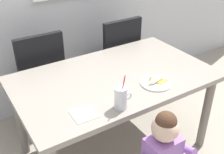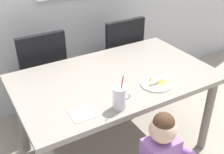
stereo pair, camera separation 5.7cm
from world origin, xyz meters
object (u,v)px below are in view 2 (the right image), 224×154
dining_table (115,86)px  dining_chair_left (42,73)px  peeled_banana (157,80)px  paper_napkin (82,113)px  dining_chair_right (119,55)px  toddler_standing (160,154)px  milk_cup (119,99)px  snack_plate (156,84)px

dining_table → dining_chair_left: (-0.37, 0.71, -0.11)m
peeled_banana → paper_napkin: 0.63m
dining_chair_right → toddler_standing: 1.41m
dining_table → toddler_standing: (-0.06, -0.65, -0.13)m
milk_cup → peeled_banana: bearing=15.8°
snack_plate → dining_chair_left: bearing=120.4°
dining_table → milk_cup: 0.44m
milk_cup → peeled_banana: (0.39, 0.11, -0.04)m
snack_plate → peeled_banana: bearing=28.8°
dining_chair_right → snack_plate: dining_chair_right is taller
peeled_banana → paper_napkin: size_ratio=1.17×
dining_chair_right → snack_plate: 0.98m
dining_chair_right → milk_cup: 1.23m
dining_chair_right → snack_plate: bearing=74.8°
toddler_standing → snack_plate: (0.25, 0.39, 0.23)m
dining_chair_left → peeled_banana: (0.58, -0.96, 0.24)m
dining_chair_left → milk_cup: (0.19, -1.07, 0.27)m
milk_cup → paper_napkin: (-0.23, 0.06, -0.06)m
dining_table → snack_plate: bearing=-53.5°
dining_chair_left → toddler_standing: (0.31, -1.36, -0.02)m
dining_chair_right → milk_cup: bearing=58.4°
dining_chair_right → peeled_banana: size_ratio=5.48×
dining_table → toddler_standing: 0.67m
peeled_banana → toddler_standing: bearing=-123.7°
dining_table → dining_chair_right: dining_chair_right is taller
dining_chair_right → milk_cup: (-0.63, -1.03, 0.27)m
dining_table → toddler_standing: bearing=-95.4°
milk_cup → snack_plate: (0.38, 0.11, -0.06)m
toddler_standing → peeled_banana: size_ratio=4.79×
dining_table → milk_cup: bearing=-117.2°
milk_cup → paper_napkin: bearing=164.5°
dining_chair_right → milk_cup: milk_cup is taller
dining_table → peeled_banana: bearing=-51.2°
snack_plate → peeled_banana: 0.03m
dining_table → snack_plate: size_ratio=6.65×
dining_chair_left → toddler_standing: size_ratio=1.15×
dining_chair_left → snack_plate: bearing=120.4°
toddler_standing → paper_napkin: (-0.36, 0.35, 0.22)m
milk_cup → peeled_banana: size_ratio=1.43×
dining_chair_right → toddler_standing: bearing=69.0°
dining_chair_right → paper_napkin: size_ratio=6.40×
peeled_banana → paper_napkin: (-0.62, -0.05, -0.03)m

